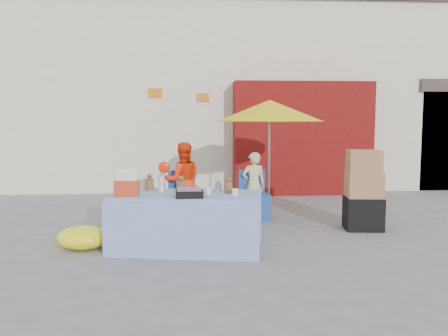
{
  "coord_description": "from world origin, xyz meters",
  "views": [
    {
      "loc": [
        -0.37,
        -6.64,
        1.76
      ],
      "look_at": [
        0.13,
        0.6,
        1.0
      ],
      "focal_mm": 38.0,
      "sensor_mm": 36.0,
      "label": 1
    }
  ],
  "objects": [
    {
      "name": "tarp_bundle",
      "position": [
        -1.84,
        -0.27,
        0.16
      ],
      "size": [
        0.7,
        0.56,
        0.31
      ],
      "primitive_type": "ellipsoid",
      "rotation": [
        0.0,
        0.0,
        0.01
      ],
      "color": "#FCF31A",
      "rests_on": "ground"
    },
    {
      "name": "box_stack",
      "position": [
        2.34,
        0.59,
        0.59
      ],
      "size": [
        0.62,
        0.53,
        1.27
      ],
      "rotation": [
        0.0,
        0.0,
        -0.11
      ],
      "color": "black",
      "rests_on": "ground"
    },
    {
      "name": "market_table",
      "position": [
        -0.46,
        -0.39,
        0.39
      ],
      "size": [
        2.11,
        1.24,
        1.2
      ],
      "rotation": [
        0.0,
        0.0,
        -0.16
      ],
      "color": "#92ACE9",
      "rests_on": "ground"
    },
    {
      "name": "umbrella",
      "position": [
        1.02,
        1.78,
        1.89
      ],
      "size": [
        1.9,
        1.9,
        2.09
      ],
      "color": "gray",
      "rests_on": "ground"
    },
    {
      "name": "chair_right",
      "position": [
        0.72,
        1.49,
        0.26
      ],
      "size": [
        0.53,
        0.52,
        0.85
      ],
      "rotation": [
        0.0,
        0.0,
        0.12
      ],
      "color": "#204295",
      "rests_on": "ground"
    },
    {
      "name": "vendor_beige",
      "position": [
        0.72,
        1.63,
        0.59
      ],
      "size": [
        0.46,
        0.33,
        1.17
      ],
      "primitive_type": "imported",
      "rotation": [
        0.0,
        0.0,
        3.26
      ],
      "color": "beige",
      "rests_on": "ground"
    },
    {
      "name": "backdrop",
      "position": [
        0.52,
        7.52,
        3.1
      ],
      "size": [
        14.0,
        8.0,
        7.8
      ],
      "color": "silver",
      "rests_on": "ground"
    },
    {
      "name": "ground",
      "position": [
        0.0,
        0.0,
        0.0
      ],
      "size": [
        80.0,
        80.0,
        0.0
      ],
      "primitive_type": "plane",
      "color": "slate",
      "rests_on": "ground"
    },
    {
      "name": "chair_left",
      "position": [
        -0.53,
        1.49,
        0.26
      ],
      "size": [
        0.53,
        0.52,
        0.85
      ],
      "rotation": [
        0.0,
        0.0,
        0.12
      ],
      "color": "#204295",
      "rests_on": "ground"
    },
    {
      "name": "vendor_orange",
      "position": [
        -0.53,
        1.63,
        0.67
      ],
      "size": [
        0.71,
        0.58,
        1.35
      ],
      "primitive_type": "imported",
      "rotation": [
        0.0,
        0.0,
        3.26
      ],
      "color": "#FF340D",
      "rests_on": "ground"
    }
  ]
}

